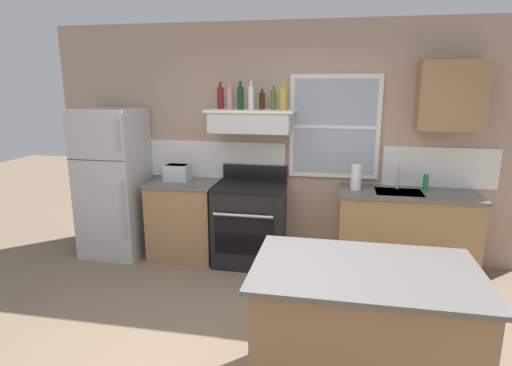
% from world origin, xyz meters
% --- Properties ---
extents(ground_plane, '(16.00, 16.00, 0.00)m').
position_xyz_m(ground_plane, '(0.00, 0.00, 0.00)').
color(ground_plane, '#7A6651').
extents(back_wall, '(5.40, 0.11, 2.70)m').
position_xyz_m(back_wall, '(0.03, 2.23, 1.35)').
color(back_wall, tan).
rests_on(back_wall, ground_plane).
extents(refrigerator, '(0.70, 0.72, 1.75)m').
position_xyz_m(refrigerator, '(-1.90, 1.84, 0.87)').
color(refrigerator, '#B7BABC').
rests_on(refrigerator, ground_plane).
extents(counter_left_of_stove, '(0.79, 0.63, 0.91)m').
position_xyz_m(counter_left_of_stove, '(-1.05, 1.90, 0.46)').
color(counter_left_of_stove, '#9E754C').
rests_on(counter_left_of_stove, ground_plane).
extents(toaster, '(0.30, 0.20, 0.19)m').
position_xyz_m(toaster, '(-1.13, 1.93, 1.01)').
color(toaster, silver).
rests_on(toaster, counter_left_of_stove).
extents(stove_range, '(0.76, 0.69, 1.09)m').
position_xyz_m(stove_range, '(-0.25, 1.86, 0.46)').
color(stove_range, black).
rests_on(stove_range, ground_plane).
extents(range_hood_shelf, '(0.96, 0.52, 0.24)m').
position_xyz_m(range_hood_shelf, '(-0.25, 1.96, 1.62)').
color(range_hood_shelf, silver).
extents(bottle_red_label_wine, '(0.07, 0.07, 0.29)m').
position_xyz_m(bottle_red_label_wine, '(-0.61, 1.99, 1.87)').
color(bottle_red_label_wine, maroon).
rests_on(bottle_red_label_wine, range_hood_shelf).
extents(bottle_rose_pink, '(0.07, 0.07, 0.30)m').
position_xyz_m(bottle_rose_pink, '(-0.49, 1.94, 1.87)').
color(bottle_rose_pink, '#C67F84').
rests_on(bottle_rose_pink, range_hood_shelf).
extents(bottle_dark_green_wine, '(0.07, 0.07, 0.30)m').
position_xyz_m(bottle_dark_green_wine, '(-0.36, 1.91, 1.87)').
color(bottle_dark_green_wine, '#143819').
rests_on(bottle_dark_green_wine, range_hood_shelf).
extents(bottle_clear_tall, '(0.06, 0.06, 0.31)m').
position_xyz_m(bottle_clear_tall, '(-0.24, 1.90, 1.87)').
color(bottle_clear_tall, silver).
rests_on(bottle_clear_tall, range_hood_shelf).
extents(bottle_brown_stout, '(0.06, 0.06, 0.22)m').
position_xyz_m(bottle_brown_stout, '(-0.14, 2.00, 1.84)').
color(bottle_brown_stout, '#381E0F').
rests_on(bottle_brown_stout, range_hood_shelf).
extents(bottle_olive_oil_square, '(0.06, 0.06, 0.26)m').
position_xyz_m(bottle_olive_oil_square, '(-0.01, 1.96, 1.85)').
color(bottle_olive_oil_square, '#4C601E').
rests_on(bottle_olive_oil_square, range_hood_shelf).
extents(bottle_champagne_gold_foil, '(0.08, 0.08, 0.30)m').
position_xyz_m(bottle_champagne_gold_foil, '(0.11, 1.91, 1.87)').
color(bottle_champagne_gold_foil, '#B29333').
rests_on(bottle_champagne_gold_foil, range_hood_shelf).
extents(counter_right_with_sink, '(1.43, 0.63, 0.91)m').
position_xyz_m(counter_right_with_sink, '(1.45, 1.90, 0.46)').
color(counter_right_with_sink, '#9E754C').
rests_on(counter_right_with_sink, ground_plane).
extents(sink_faucet, '(0.03, 0.17, 0.28)m').
position_xyz_m(sink_faucet, '(1.35, 2.00, 1.08)').
color(sink_faucet, silver).
rests_on(sink_faucet, counter_right_with_sink).
extents(paper_towel_roll, '(0.11, 0.11, 0.27)m').
position_xyz_m(paper_towel_roll, '(0.90, 1.90, 1.04)').
color(paper_towel_roll, white).
rests_on(paper_towel_roll, counter_right_with_sink).
extents(dish_soap_bottle, '(0.06, 0.06, 0.18)m').
position_xyz_m(dish_soap_bottle, '(1.63, 2.00, 1.00)').
color(dish_soap_bottle, '#268C3F').
rests_on(dish_soap_bottle, counter_right_with_sink).
extents(kitchen_island, '(1.40, 0.90, 0.91)m').
position_xyz_m(kitchen_island, '(0.91, -0.12, 0.46)').
color(kitchen_island, '#9E754C').
rests_on(kitchen_island, ground_plane).
extents(upper_cabinet_right, '(0.64, 0.32, 0.70)m').
position_xyz_m(upper_cabinet_right, '(1.80, 2.04, 1.90)').
color(upper_cabinet_right, '#9E754C').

